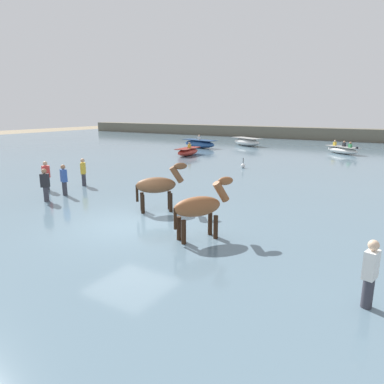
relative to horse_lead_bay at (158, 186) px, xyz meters
name	(u,v)px	position (x,y,z in m)	size (l,w,h in m)	color
ground_plane	(129,233)	(0.11, -1.73, -1.22)	(120.00, 120.00, 0.00)	#84755B
water_surface	(250,178)	(0.11, 8.27, -1.07)	(90.00, 90.00, 0.29)	slate
horse_lead_bay	(158,186)	(0.00, 0.00, 0.00)	(1.58, 1.55, 2.05)	brown
horse_trailing_chestnut	(200,208)	(2.71, -1.62, -0.01)	(1.30, 1.74, 2.04)	brown
boat_near_starboard	(199,144)	(-9.98, 19.71, -0.54)	(3.98, 2.18, 1.26)	#28518E
boat_distant_west	(188,152)	(-7.72, 14.07, -0.62)	(1.27, 2.96, 1.09)	#BC382D
boat_far_inshore	(342,150)	(2.74, 22.06, -0.61)	(3.21, 2.83, 1.08)	silver
boat_mid_channel	(247,142)	(-6.83, 23.99, -0.52)	(3.92, 3.03, 0.81)	silver
person_onlooker_right	(83,174)	(-5.77, 1.58, -0.35)	(0.35, 0.38, 1.63)	#383842
person_spectator_far	(46,178)	(-6.47, 0.02, -0.35)	(0.31, 0.37, 1.63)	#383842
person_onlooker_left	(64,182)	(-4.96, -0.20, -0.35)	(0.37, 0.29, 1.63)	#383842
person_wading_mid	(369,279)	(7.20, -3.04, -0.35)	(0.27, 0.36, 1.63)	#383842
person_wading_close	(45,187)	(-4.72, -1.29, -0.35)	(0.38, 0.34, 1.63)	#383842
channel_buoy	(243,166)	(-1.35, 10.66, -0.78)	(0.28, 0.28, 0.65)	silver
far_shoreline	(339,136)	(0.11, 35.85, -0.34)	(80.00, 2.40, 1.76)	#605B4C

